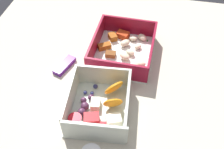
% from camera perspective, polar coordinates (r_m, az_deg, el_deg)
% --- Properties ---
extents(table_surface, '(0.80, 0.80, 0.02)m').
position_cam_1_polar(table_surface, '(0.68, 0.04, -1.30)').
color(table_surface, beige).
rests_on(table_surface, ground).
extents(pasta_container, '(0.19, 0.16, 0.06)m').
position_cam_1_polar(pasta_container, '(0.72, 2.36, 5.42)').
color(pasta_container, white).
rests_on(pasta_container, table_surface).
extents(fruit_bowl, '(0.17, 0.14, 0.06)m').
position_cam_1_polar(fruit_bowl, '(0.59, -2.77, -6.62)').
color(fruit_bowl, silver).
rests_on(fruit_bowl, table_surface).
extents(candy_bar, '(0.07, 0.05, 0.01)m').
position_cam_1_polar(candy_bar, '(0.70, -10.18, 1.92)').
color(candy_bar, '#51197A').
rests_on(candy_bar, table_surface).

